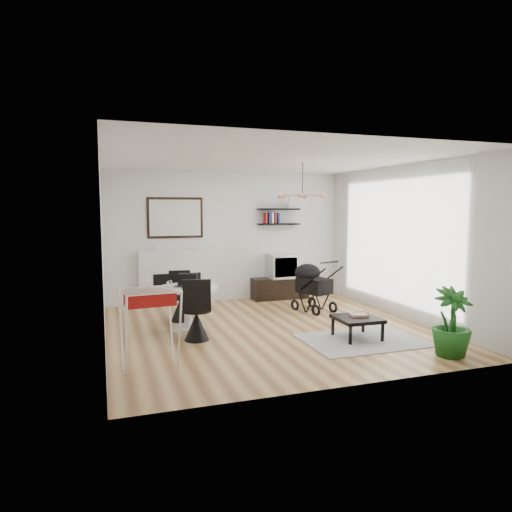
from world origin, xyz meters
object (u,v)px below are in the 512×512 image
object	(u,v)px
drying_rack	(150,327)
potted_plant	(451,322)
fireplace	(177,271)
tv_console	(280,288)
stroller	(312,288)
coffee_table	(357,319)
dining_table	(188,302)
crt_tv	(282,266)

from	to	relation	value
drying_rack	potted_plant	world-z (taller)	drying_rack
fireplace	tv_console	distance (m)	2.24
stroller	coffee_table	world-z (taller)	stroller
fireplace	potted_plant	distance (m)	5.31
dining_table	drying_rack	distance (m)	1.77
crt_tv	potted_plant	xyz separation A→B (m)	(0.68, -4.29, -0.25)
fireplace	potted_plant	xyz separation A→B (m)	(2.90, -4.44, -0.23)
tv_console	fireplace	bearing A→B (deg)	176.24
fireplace	stroller	size ratio (longest dim) A/B	2.16
crt_tv	stroller	size ratio (longest dim) A/B	0.59
dining_table	coffee_table	size ratio (longest dim) A/B	1.54
coffee_table	fireplace	bearing A→B (deg)	122.90
drying_rack	coffee_table	xyz separation A→B (m)	(3.05, 0.33, -0.23)
coffee_table	crt_tv	bearing A→B (deg)	88.84
crt_tv	coffee_table	world-z (taller)	crt_tv
tv_console	dining_table	size ratio (longest dim) A/B	1.25
drying_rack	potted_plant	xyz separation A→B (m)	(3.79, -0.77, -0.06)
fireplace	tv_console	xyz separation A→B (m)	(2.19, -0.14, -0.46)
coffee_table	potted_plant	world-z (taller)	potted_plant
fireplace	crt_tv	bearing A→B (deg)	-3.78
drying_rack	stroller	size ratio (longest dim) A/B	0.99
fireplace	dining_table	bearing A→B (deg)	-93.82
tv_console	drying_rack	distance (m)	4.69
tv_console	stroller	world-z (taller)	stroller
fireplace	crt_tv	world-z (taller)	fireplace
dining_table	fireplace	bearing A→B (deg)	86.18
crt_tv	potted_plant	size ratio (longest dim) A/B	0.65
dining_table	coffee_table	distance (m)	2.64
fireplace	dining_table	world-z (taller)	fireplace
crt_tv	coffee_table	size ratio (longest dim) A/B	0.94
fireplace	stroller	distance (m)	2.75
fireplace	stroller	world-z (taller)	fireplace
tv_console	crt_tv	distance (m)	0.48
dining_table	crt_tv	bearing A→B (deg)	39.10
dining_table	stroller	world-z (taller)	stroller
tv_console	potted_plant	distance (m)	4.36
dining_table	coffee_table	world-z (taller)	dining_table
fireplace	tv_console	world-z (taller)	fireplace
crt_tv	drying_rack	distance (m)	4.71
dining_table	stroller	bearing A→B (deg)	14.93
coffee_table	potted_plant	distance (m)	1.33
drying_rack	fireplace	bearing A→B (deg)	71.41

